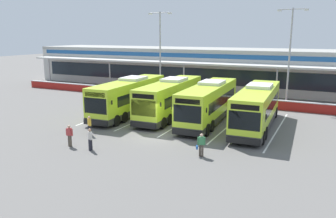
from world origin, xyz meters
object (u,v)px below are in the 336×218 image
(pedestrian_in_dark_coat, at_px, (89,125))
(lamp_post_centre, at_px, (290,51))
(coach_bus_right_centre, at_px, (257,108))
(coach_bus_left_centre, at_px, (171,99))
(lamp_post_west, at_px, (160,49))
(coach_bus_centre, at_px, (209,103))
(pedestrian_near_bin, at_px, (90,139))
(pedestrian_with_handbag, at_px, (201,144))
(pedestrian_child, at_px, (70,135))
(coach_bus_leftmost, at_px, (129,97))

(pedestrian_in_dark_coat, distance_m, lamp_post_centre, 23.98)
(coach_bus_right_centre, distance_m, pedestrian_in_dark_coat, 14.53)
(coach_bus_left_centre, height_order, lamp_post_west, lamp_post_west)
(coach_bus_centre, distance_m, pedestrian_near_bin, 12.51)
(coach_bus_left_centre, distance_m, pedestrian_near_bin, 11.94)
(coach_bus_right_centre, bearing_deg, pedestrian_with_handbag, -101.68)
(coach_bus_left_centre, distance_m, coach_bus_right_centre, 8.75)
(pedestrian_with_handbag, relative_size, pedestrian_in_dark_coat, 1.00)
(coach_bus_right_centre, distance_m, pedestrian_child, 16.03)
(coach_bus_leftmost, height_order, pedestrian_near_bin, coach_bus_leftmost)
(coach_bus_left_centre, relative_size, pedestrian_in_dark_coat, 7.57)
(coach_bus_left_centre, relative_size, coach_bus_centre, 1.00)
(pedestrian_child, bearing_deg, coach_bus_leftmost, 98.16)
(coach_bus_left_centre, distance_m, pedestrian_in_dark_coat, 9.50)
(coach_bus_leftmost, relative_size, coach_bus_left_centre, 1.00)
(pedestrian_in_dark_coat, xyz_separation_m, lamp_post_west, (-3.10, 18.86, 5.42))
(pedestrian_in_dark_coat, bearing_deg, coach_bus_left_centre, 70.57)
(lamp_post_west, bearing_deg, coach_bus_leftmost, -79.41)
(coach_bus_leftmost, bearing_deg, lamp_post_centre, 39.28)
(lamp_post_west, bearing_deg, pedestrian_with_handbag, -56.14)
(coach_bus_leftmost, distance_m, pedestrian_in_dark_coat, 7.96)
(coach_bus_centre, relative_size, coach_bus_right_centre, 1.00)
(pedestrian_in_dark_coat, xyz_separation_m, pedestrian_child, (0.50, -2.93, 0.00))
(pedestrian_in_dark_coat, height_order, pedestrian_near_bin, same)
(coach_bus_right_centre, relative_size, lamp_post_west, 1.11)
(coach_bus_right_centre, xyz_separation_m, pedestrian_near_bin, (-9.45, -11.28, -0.91))
(lamp_post_west, distance_m, lamp_post_centre, 16.17)
(pedestrian_near_bin, bearing_deg, coach_bus_left_centre, 86.55)
(coach_bus_leftmost, distance_m, coach_bus_right_centre, 12.93)
(coach_bus_centre, xyz_separation_m, pedestrian_with_handbag, (2.66, -9.20, -0.93))
(coach_bus_right_centre, bearing_deg, coach_bus_leftmost, -177.83)
(pedestrian_with_handbag, bearing_deg, pedestrian_in_dark_coat, 176.03)
(coach_bus_leftmost, xyz_separation_m, pedestrian_with_handbag, (11.06, -8.53, -0.93))
(coach_bus_left_centre, xyz_separation_m, coach_bus_centre, (4.21, -0.41, 0.00))
(coach_bus_right_centre, bearing_deg, pedestrian_in_dark_coat, -144.98)
(pedestrian_in_dark_coat, bearing_deg, pedestrian_child, -80.27)
(coach_bus_right_centre, bearing_deg, lamp_post_centre, 83.91)
(pedestrian_child, xyz_separation_m, pedestrian_near_bin, (1.93, -0.03, 0.00))
(lamp_post_west, bearing_deg, coach_bus_left_centre, -57.85)
(coach_bus_left_centre, height_order, pedestrian_in_dark_coat, coach_bus_left_centre)
(pedestrian_in_dark_coat, distance_m, pedestrian_near_bin, 3.83)
(pedestrian_with_handbag, distance_m, pedestrian_near_bin, 7.92)
(pedestrian_with_handbag, bearing_deg, lamp_post_west, 123.86)
(coach_bus_left_centre, relative_size, lamp_post_centre, 1.11)
(pedestrian_child, relative_size, pedestrian_near_bin, 1.00)
(coach_bus_right_centre, xyz_separation_m, pedestrian_with_handbag, (-1.86, -9.02, -0.93))
(coach_bus_leftmost, bearing_deg, lamp_post_west, 100.59)
(coach_bus_left_centre, xyz_separation_m, coach_bus_right_centre, (8.73, -0.59, 0.00))
(pedestrian_in_dark_coat, distance_m, pedestrian_child, 2.97)
(coach_bus_leftmost, height_order, pedestrian_in_dark_coat, coach_bus_leftmost)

